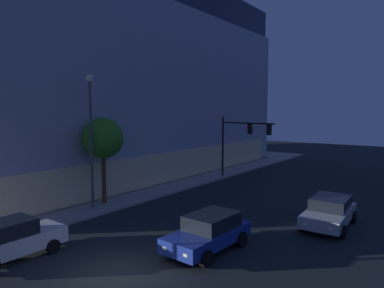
{
  "coord_description": "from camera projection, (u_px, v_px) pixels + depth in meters",
  "views": [
    {
      "loc": [
        -8.36,
        -9.8,
        6.16
      ],
      "look_at": [
        9.54,
        3.48,
        4.05
      ],
      "focal_mm": 32.4,
      "sensor_mm": 36.0,
      "label": 1
    }
  ],
  "objects": [
    {
      "name": "street_lamp_sidewalk",
      "position": [
        91.0,
        126.0,
        20.87
      ],
      "size": [
        0.44,
        0.44,
        8.2
      ],
      "color": "#4D4D4D",
      "rests_on": "sidewalk_corner"
    },
    {
      "name": "car_white",
      "position": [
        11.0,
        239.0,
        14.44
      ],
      "size": [
        4.11,
        1.99,
        1.66
      ],
      "color": "silver",
      "rests_on": "ground"
    },
    {
      "name": "car_blue",
      "position": [
        209.0,
        232.0,
        15.36
      ],
      "size": [
        4.46,
        2.24,
        1.6
      ],
      "color": "navy",
      "rests_on": "ground"
    },
    {
      "name": "ground_plane",
      "position": [
        116.0,
        275.0,
        13.08
      ],
      "size": [
        120.0,
        120.0,
        0.0
      ],
      "primitive_type": "plane",
      "color": "black"
    },
    {
      "name": "sidewalk_tree",
      "position": [
        103.0,
        139.0,
        22.43
      ],
      "size": [
        2.67,
        2.67,
        5.62
      ],
      "color": "#4E391E",
      "rests_on": "sidewalk_corner"
    },
    {
      "name": "modern_building",
      "position": [
        78.0,
        84.0,
        39.22
      ],
      "size": [
        36.28,
        30.53,
        18.56
      ],
      "color": "#4C4C51",
      "rests_on": "ground"
    },
    {
      "name": "car_silver",
      "position": [
        329.0,
        211.0,
        18.61
      ],
      "size": [
        4.67,
        2.35,
        1.53
      ],
      "color": "#B7BABF",
      "rests_on": "ground"
    },
    {
      "name": "traffic_light_far_corner",
      "position": [
        242.0,
        135.0,
        30.77
      ],
      "size": [
        0.74,
        5.44,
        5.51
      ],
      "color": "black",
      "rests_on": "sidewalk_corner"
    }
  ]
}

